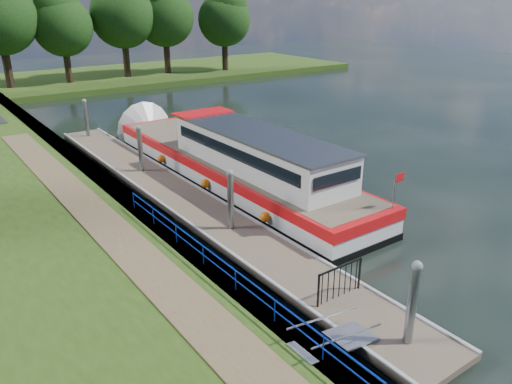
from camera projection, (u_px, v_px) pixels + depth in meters
ground at (391, 344)px, 14.43m from camera, size 160.00×160.00×0.00m
bank_edge at (114, 194)px, 24.24m from camera, size 1.10×90.00×0.78m
far_bank at (118, 77)px, 60.12m from camera, size 60.00×18.00×0.60m
footpath at (135, 254)px, 17.79m from camera, size 1.60×40.00×0.05m
blue_fence at (254, 289)px, 14.72m from camera, size 0.04×18.04×0.72m
pontoon at (181, 199)px, 24.18m from camera, size 2.50×30.00×0.56m
mooring_piles at (179, 178)px, 23.78m from camera, size 0.30×27.30×3.55m
gangway at (334, 341)px, 13.58m from camera, size 2.58×1.00×0.92m
gate_panel at (340, 277)px, 15.67m from camera, size 1.85×0.05×1.15m
barge at (226, 160)px, 26.96m from camera, size 4.36×21.15×4.78m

